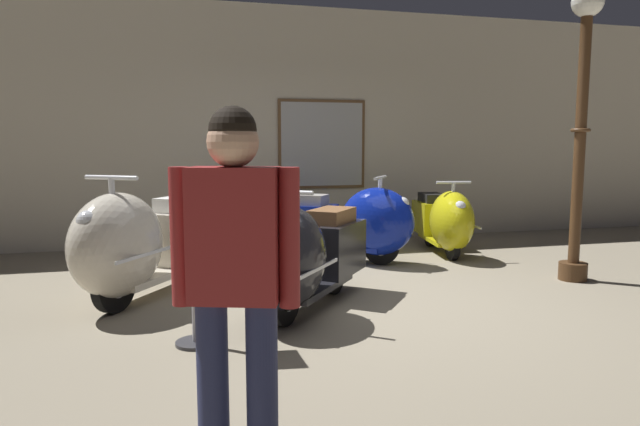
{
  "coord_description": "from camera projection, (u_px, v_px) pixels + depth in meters",
  "views": [
    {
      "loc": [
        -1.61,
        -4.57,
        1.38
      ],
      "look_at": [
        -0.1,
        1.27,
        0.64
      ],
      "focal_mm": 31.66,
      "sensor_mm": 36.0,
      "label": 1
    }
  ],
  "objects": [
    {
      "name": "ground_plane",
      "position": [
        367.0,
        302.0,
        4.96
      ],
      "size": [
        60.0,
        60.0,
        0.0
      ],
      "primitive_type": "plane",
      "color": "gray"
    },
    {
      "name": "showroom_back_wall",
      "position": [
        291.0,
        126.0,
        7.97
      ],
      "size": [
        18.0,
        0.24,
        3.27
      ],
      "color": "#BCB29E",
      "rests_on": "ground"
    },
    {
      "name": "scooter_0",
      "position": [
        140.0,
        244.0,
        4.94
      ],
      "size": [
        1.47,
        1.83,
        1.13
      ],
      "rotation": [
        0.0,
        0.0,
        -2.16
      ],
      "color": "black",
      "rests_on": "ground"
    },
    {
      "name": "scooter_1",
      "position": [
        302.0,
        257.0,
        4.58
      ],
      "size": [
        1.43,
        1.64,
        1.04
      ],
      "rotation": [
        0.0,
        0.0,
        -2.23
      ],
      "color": "black",
      "rests_on": "ground"
    },
    {
      "name": "scooter_2",
      "position": [
        355.0,
        223.0,
        6.57
      ],
      "size": [
        1.63,
        1.36,
        1.02
      ],
      "rotation": [
        0.0,
        0.0,
        -0.62
      ],
      "color": "black",
      "rests_on": "ground"
    },
    {
      "name": "scooter_3",
      "position": [
        445.0,
        221.0,
        7.02
      ],
      "size": [
        0.67,
        1.6,
        0.95
      ],
      "rotation": [
        0.0,
        0.0,
        -1.73
      ],
      "color": "black",
      "rests_on": "ground"
    },
    {
      "name": "lamppost",
      "position": [
        582.0,
        114.0,
        5.57
      ],
      "size": [
        0.31,
        0.31,
        2.91
      ],
      "color": "#472D19",
      "rests_on": "ground"
    },
    {
      "name": "visitor_0",
      "position": [
        235.0,
        270.0,
        2.24
      ],
      "size": [
        0.5,
        0.32,
        1.53
      ],
      "rotation": [
        0.0,
        0.0,
        1.25
      ],
      "color": "black",
      "rests_on": "ground"
    },
    {
      "name": "info_stanchion",
      "position": [
        194.0,
        277.0,
        3.86
      ],
      "size": [
        0.28,
        0.33,
        1.15
      ],
      "color": "#333338",
      "rests_on": "ground"
    }
  ]
}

